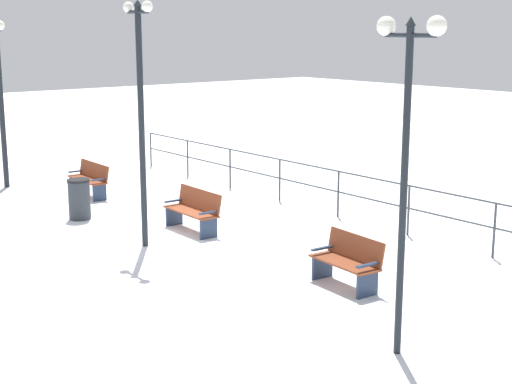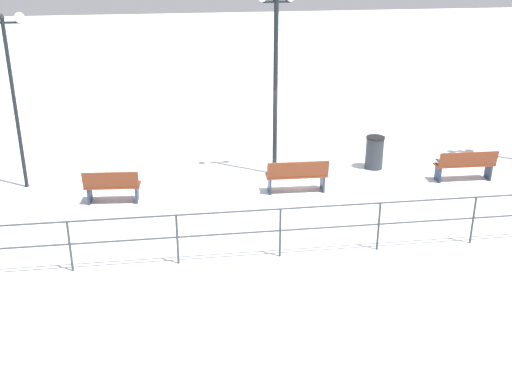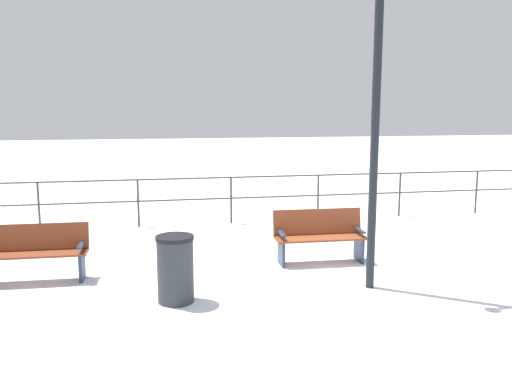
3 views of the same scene
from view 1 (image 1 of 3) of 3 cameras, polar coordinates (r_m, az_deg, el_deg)
The scene contains 9 objects.
ground_plane at distance 17.28m, azimuth -5.30°, elevation -3.05°, with size 80.00×80.00×0.00m, color white.
bench_nearest at distance 21.34m, azimuth -12.41°, elevation 1.02°, with size 0.53×1.71×0.92m.
bench_second at distance 17.27m, azimuth -4.71°, elevation -1.34°, with size 0.60×1.67×0.95m.
bench_third at distance 13.65m, azimuth 6.92°, elevation -5.19°, with size 0.68×1.46×0.93m.
lamppost_near at distance 22.89m, azimuth -18.74°, elevation 7.82°, with size 0.27×0.90×4.75m.
lamppost_middle at distance 15.76m, azimuth -8.69°, elevation 7.06°, with size 0.22×0.96×5.10m.
lamppost_far at distance 10.35m, azimuth 11.28°, elevation 5.44°, with size 0.27×1.10×4.70m.
waterfront_railing at distance 19.35m, azimuth 3.92°, elevation 1.00°, with size 0.05×15.49×1.15m.
trash_bin at distance 18.80m, azimuth -13.16°, elevation -0.52°, with size 0.55×0.55×0.98m.
Camera 1 is at (9.16, 13.93, 4.53)m, focal length 53.13 mm.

